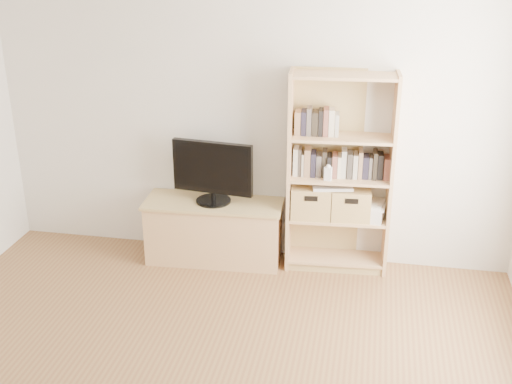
% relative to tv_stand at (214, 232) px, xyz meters
% --- Properties ---
extents(back_wall, '(4.50, 0.02, 2.60)m').
position_rel_tv_stand_xyz_m(back_wall, '(0.31, 0.22, 1.03)').
color(back_wall, silver).
rests_on(back_wall, floor).
extents(tv_stand, '(1.19, 0.50, 0.54)m').
position_rel_tv_stand_xyz_m(tv_stand, '(0.00, 0.00, 0.00)').
color(tv_stand, tan).
rests_on(tv_stand, floor).
extents(bookshelf, '(0.88, 0.36, 1.73)m').
position_rel_tv_stand_xyz_m(bookshelf, '(1.07, 0.07, 0.60)').
color(bookshelf, tan).
rests_on(bookshelf, floor).
extents(television, '(0.71, 0.14, 0.56)m').
position_rel_tv_stand_xyz_m(television, '(0.00, 0.00, 0.57)').
color(television, black).
rests_on(television, tv_stand).
extents(books_row_mid, '(0.77, 0.17, 0.21)m').
position_rel_tv_stand_xyz_m(books_row_mid, '(1.07, 0.08, 0.68)').
color(books_row_mid, '#AEAA9D').
rests_on(books_row_mid, bookshelf).
extents(books_row_upper, '(0.36, 0.14, 0.19)m').
position_rel_tv_stand_xyz_m(books_row_upper, '(0.88, 0.07, 1.03)').
color(books_row_upper, '#AEAA9D').
rests_on(books_row_upper, bookshelf).
extents(baby_monitor, '(0.07, 0.05, 0.11)m').
position_rel_tv_stand_xyz_m(baby_monitor, '(0.99, -0.04, 0.64)').
color(baby_monitor, white).
rests_on(baby_monitor, bookshelf).
extents(basket_left, '(0.36, 0.31, 0.27)m').
position_rel_tv_stand_xyz_m(basket_left, '(0.85, 0.05, 0.35)').
color(basket_left, olive).
rests_on(basket_left, bookshelf).
extents(basket_right, '(0.34, 0.29, 0.27)m').
position_rel_tv_stand_xyz_m(basket_right, '(1.18, 0.07, 0.35)').
color(basket_right, olive).
rests_on(basket_right, bookshelf).
extents(laptop, '(0.37, 0.29, 0.03)m').
position_rel_tv_stand_xyz_m(laptop, '(1.02, 0.05, 0.50)').
color(laptop, silver).
rests_on(laptop, basket_left).
extents(magazine_stack, '(0.22, 0.28, 0.12)m').
position_rel_tv_stand_xyz_m(magazine_stack, '(1.37, 0.08, 0.27)').
color(magazine_stack, silver).
rests_on(magazine_stack, bookshelf).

